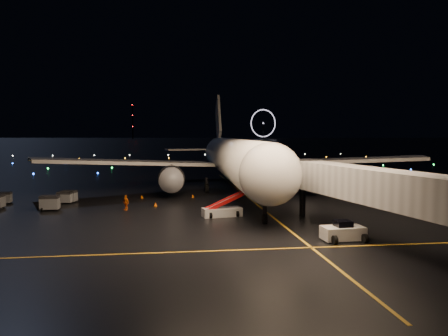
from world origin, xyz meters
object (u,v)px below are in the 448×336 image
Objects in this scene: airliner at (232,137)px; baggage_cart_3 at (4,198)px; baggage_cart_2 at (65,198)px; crew_c at (126,203)px; pushback_tug at (343,230)px; baggage_cart_1 at (69,197)px; baggage_cart_0 at (50,203)px; belt_loader at (222,203)px.

baggage_cart_3 is (-32.91, -9.97, -8.22)m from airliner.
airliner is 33.96× the size of baggage_cart_2.
crew_c is 10.86m from baggage_cart_2.
baggage_cart_2 is at bearing 136.10° from pushback_tug.
crew_c is 0.98× the size of baggage_cart_1.
baggage_cart_2 is (-29.40, 24.57, -0.09)m from pushback_tug.
baggage_cart_0 is 9.92m from baggage_cart_3.
pushback_tug is 1.94× the size of baggage_cart_1.
baggage_cart_3 is (-8.20, 0.90, -0.01)m from baggage_cart_2.
baggage_cart_1 is (-29.02, 25.39, -0.07)m from pushback_tug.
belt_loader is 23.51m from baggage_cart_1.
baggage_cart_3 is (-7.62, 6.36, -0.15)m from baggage_cart_0.
baggage_cart_1 is at bearing -3.57° from baggage_cart_3.
crew_c is (-11.35, 5.55, -0.65)m from belt_loader.
belt_loader is 31.09m from baggage_cart_3.
crew_c is at bearing -29.62° from baggage_cart_2.
pushback_tug is 35.55m from baggage_cart_0.
pushback_tug is 0.57× the size of belt_loader.
crew_c reaches higher than baggage_cart_3.
belt_loader is 3.47× the size of crew_c.
baggage_cart_2 is (-8.73, 6.45, -0.15)m from crew_c.
baggage_cart_2 is at bearing -101.88° from baggage_cart_1.
baggage_cart_0 is at bearing -137.94° from crew_c.
baggage_cart_1 is at bearing 136.96° from belt_loader.
belt_loader is at bearing -100.09° from airliner.
baggage_cart_0 is (-20.66, 6.54, -0.66)m from belt_loader.
pushback_tug is at bearing -33.04° from baggage_cart_2.
baggage_cart_0 reaches higher than baggage_cart_3.
crew_c reaches higher than pushback_tug.
baggage_cart_0 reaches higher than baggage_cart_2.
pushback_tug reaches higher than baggage_cart_3.
airliner reaches higher than baggage_cart_0.
baggage_cart_0 is (-29.98, 19.11, 0.04)m from pushback_tug.
baggage_cart_3 is at bearing -179.44° from baggage_cart_2.
pushback_tug is 1.70× the size of baggage_cart_0.
belt_loader reaches higher than pushback_tug.
crew_c is (-20.67, 18.12, 0.06)m from pushback_tug.
airliner is 24.49m from belt_loader.
pushback_tug is at bearing -81.10° from airliner.
belt_loader reaches higher than baggage_cart_0.
baggage_cart_0 is 1.14× the size of baggage_cart_1.
pushback_tug reaches higher than baggage_cart_1.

